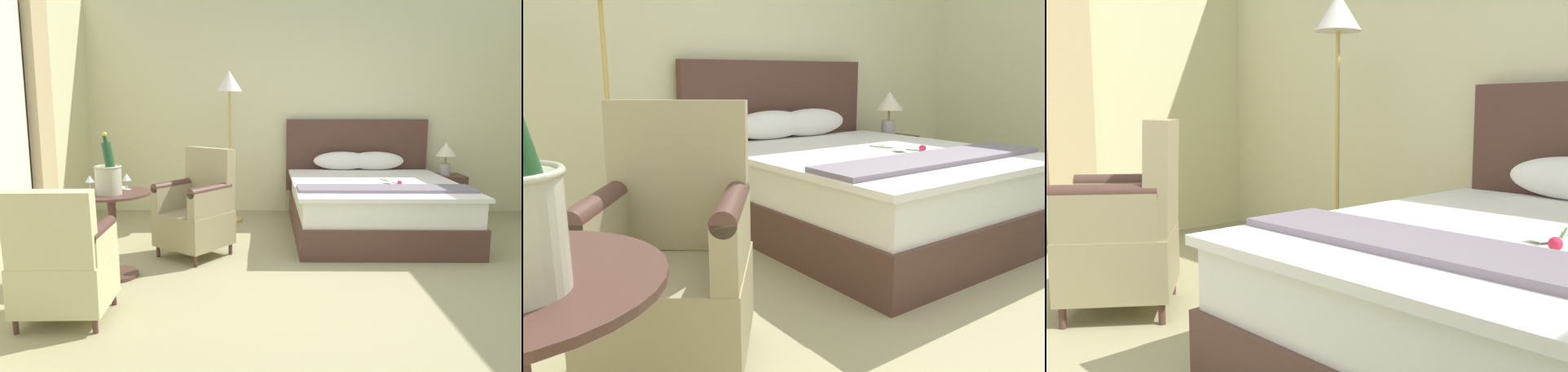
% 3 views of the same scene
% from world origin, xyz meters
% --- Properties ---
extents(wall_headboard_side, '(5.90, 0.12, 2.84)m').
position_xyz_m(wall_headboard_side, '(0.00, 2.86, 1.42)').
color(wall_headboard_side, beige).
rests_on(wall_headboard_side, ground).
extents(bed, '(1.82, 2.19, 1.23)m').
position_xyz_m(bed, '(0.62, 1.72, 0.34)').
color(bed, '#4E3129').
rests_on(bed, ground).
extents(floor_lamp_brass, '(0.30, 0.30, 1.82)m').
position_xyz_m(floor_lamp_brass, '(-1.00, 2.19, 1.50)').
color(floor_lamp_brass, tan).
rests_on(floor_lamp_brass, ground).
extents(armchair_by_window, '(0.79, 0.80, 1.02)m').
position_xyz_m(armchair_by_window, '(-1.22, 0.82, 0.43)').
color(armchair_by_window, '#4E3129').
rests_on(armchair_by_window, ground).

